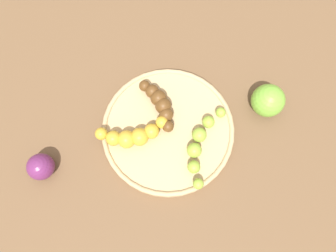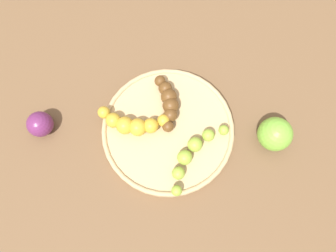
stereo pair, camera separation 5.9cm
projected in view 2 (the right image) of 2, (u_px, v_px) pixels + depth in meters
The scene contains 7 objects.
ground_plane at pixel (168, 131), 0.63m from camera, with size 2.40×2.40×0.00m, color brown.
fruit_bowl at pixel (168, 130), 0.62m from camera, with size 0.27×0.27×0.02m.
banana_overripe at pixel (168, 101), 0.61m from camera, with size 0.11×0.07×0.03m.
banana_spotted at pixel (132, 124), 0.59m from camera, with size 0.11×0.11×0.04m.
banana_green at pixel (193, 153), 0.58m from camera, with size 0.07×0.17×0.03m.
plum_purple at pixel (40, 124), 0.60m from camera, with size 0.05×0.05×0.05m, color #662659.
apple_green at pixel (275, 134), 0.59m from camera, with size 0.07×0.07×0.07m, color #72B238.
Camera 2 is at (0.14, -0.11, 0.60)m, focal length 32.20 mm.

